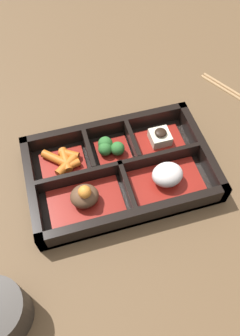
{
  "coord_description": "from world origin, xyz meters",
  "views": [
    {
      "loc": [
        0.09,
        0.3,
        0.51
      ],
      "look_at": [
        0.0,
        0.0,
        0.03
      ],
      "focal_mm": 35.0,
      "sensor_mm": 36.0,
      "label": 1
    }
  ],
  "objects": [
    {
      "name": "bowl_stew",
      "position": [
        0.07,
        0.04,
        0.03
      ],
      "size": [
        0.12,
        0.07,
        0.05
      ],
      "color": "maroon",
      "rests_on": "bento_base"
    },
    {
      "name": "ground_plane",
      "position": [
        0.0,
        0.0,
        0.0
      ],
      "size": [
        3.0,
        3.0,
        0.0
      ],
      "primitive_type": "plane",
      "color": "brown"
    },
    {
      "name": "bowl_carrots",
      "position": [
        0.09,
        -0.04,
        0.02
      ],
      "size": [
        0.08,
        0.06,
        0.02
      ],
      "color": "maroon",
      "rests_on": "bento_base"
    },
    {
      "name": "bowl_rice",
      "position": [
        -0.07,
        0.04,
        0.03
      ],
      "size": [
        0.12,
        0.07,
        0.04
      ],
      "color": "maroon",
      "rests_on": "bento_base"
    },
    {
      "name": "bowl_tofu",
      "position": [
        -0.09,
        -0.05,
        0.02
      ],
      "size": [
        0.09,
        0.06,
        0.03
      ],
      "color": "maroon",
      "rests_on": "bento_base"
    },
    {
      "name": "bento_rim",
      "position": [
        0.0,
        -0.0,
        0.02
      ],
      "size": [
        0.32,
        0.2,
        0.04
      ],
      "color": "black",
      "rests_on": "ground_plane"
    },
    {
      "name": "bento_base",
      "position": [
        0.0,
        0.0,
        0.01
      ],
      "size": [
        0.32,
        0.2,
        0.01
      ],
      "color": "black",
      "rests_on": "ground_plane"
    },
    {
      "name": "bowl_greens",
      "position": [
        0.01,
        -0.05,
        0.02
      ],
      "size": [
        0.06,
        0.06,
        0.03
      ],
      "color": "maroon",
      "rests_on": "bento_base"
    }
  ]
}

